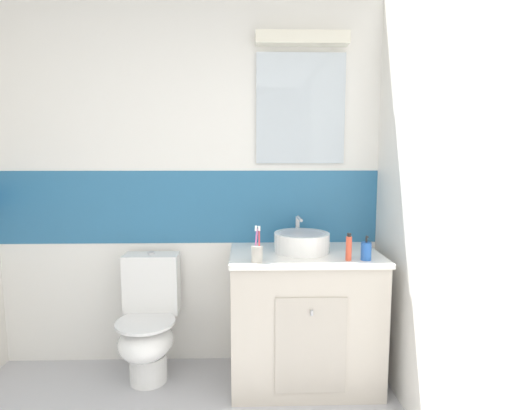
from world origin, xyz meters
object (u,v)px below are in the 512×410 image
at_px(sink_basin, 302,241).
at_px(toothpaste_tube_upright, 349,248).
at_px(toothbrush_cup, 257,252).
at_px(soap_dispenser, 366,251).
at_px(toilet, 149,323).

distance_m(sink_basin, toothpaste_tube_upright, 0.33).
height_order(toothbrush_cup, toothpaste_tube_upright, toothbrush_cup).
bearing_deg(sink_basin, soap_dispenser, -33.01).
bearing_deg(soap_dispenser, toilet, 169.21).
height_order(toothbrush_cup, soap_dispenser, toothbrush_cup).
relative_size(soap_dispenser, toothpaste_tube_upright, 0.91).
xyz_separation_m(sink_basin, toothbrush_cup, (-0.29, -0.25, -0.01)).
xyz_separation_m(toilet, soap_dispenser, (1.33, -0.25, 0.53)).
bearing_deg(sink_basin, toilet, 178.27).
relative_size(toilet, toothbrush_cup, 3.89).
height_order(sink_basin, toothpaste_tube_upright, sink_basin).
height_order(sink_basin, toilet, sink_basin).
relative_size(toilet, soap_dispenser, 5.61).
bearing_deg(toilet, toothbrush_cup, -21.70).
bearing_deg(toothbrush_cup, soap_dispenser, 2.13).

